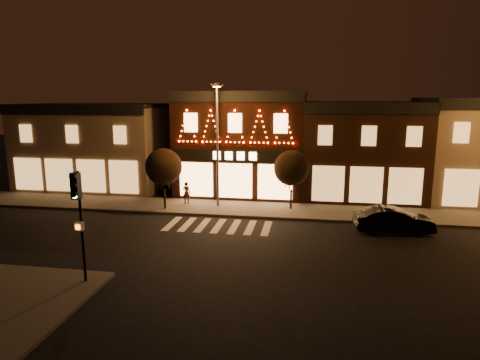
% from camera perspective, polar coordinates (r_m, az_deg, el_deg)
% --- Properties ---
extents(ground, '(120.00, 120.00, 0.00)m').
position_cam_1_polar(ground, '(22.71, -5.10, -9.17)').
color(ground, black).
rests_on(ground, ground).
extents(sidewalk_far, '(44.00, 4.00, 0.15)m').
position_cam_1_polar(sidewalk_far, '(29.84, 2.48, -4.00)').
color(sidewalk_far, '#47423D').
rests_on(sidewalk_far, ground).
extents(building_left, '(12.20, 8.28, 7.30)m').
position_cam_1_polar(building_left, '(39.42, -18.59, 4.45)').
color(building_left, brown).
rests_on(building_left, ground).
extents(building_pulp, '(10.20, 8.34, 8.30)m').
position_cam_1_polar(building_pulp, '(35.19, 0.48, 5.11)').
color(building_pulp, black).
rests_on(building_pulp, ground).
extents(building_right_a, '(9.20, 8.28, 7.50)m').
position_cam_1_polar(building_right_a, '(35.07, 16.04, 4.00)').
color(building_right_a, '#381F13').
rests_on(building_right_a, ground).
extents(traffic_signal_near, '(0.35, 0.49, 4.76)m').
position_cam_1_polar(traffic_signal_near, '(18.52, -20.99, -3.22)').
color(traffic_signal_near, black).
rests_on(traffic_signal_near, sidewalk_near).
extents(streetlamp_mid, '(0.75, 1.98, 8.63)m').
position_cam_1_polar(streetlamp_mid, '(29.42, -3.09, 5.97)').
color(streetlamp_mid, '#59595E').
rests_on(streetlamp_mid, sidewalk_far).
extents(tree_left, '(2.54, 2.54, 4.25)m').
position_cam_1_polar(tree_left, '(29.66, -10.27, 1.77)').
color(tree_left, black).
rests_on(tree_left, sidewalk_far).
extents(tree_right, '(2.46, 2.46, 4.12)m').
position_cam_1_polar(tree_right, '(29.40, 6.98, 1.60)').
color(tree_right, black).
rests_on(tree_right, sidewalk_far).
extents(dark_sedan, '(4.64, 1.96, 1.49)m').
position_cam_1_polar(dark_sedan, '(26.53, 20.03, -5.11)').
color(dark_sedan, black).
rests_on(dark_sedan, ground).
extents(pedestrian, '(0.65, 0.48, 1.62)m').
position_cam_1_polar(pedestrian, '(31.27, -7.23, -1.70)').
color(pedestrian, gray).
rests_on(pedestrian, sidewalk_far).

